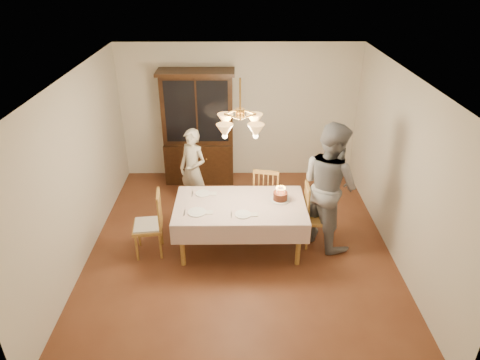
{
  "coord_description": "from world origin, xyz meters",
  "views": [
    {
      "loc": [
        -0.05,
        -5.31,
        3.97
      ],
      "look_at": [
        0.0,
        0.2,
        1.05
      ],
      "focal_mm": 32.0,
      "sensor_mm": 36.0,
      "label": 1
    }
  ],
  "objects_px": {
    "elderly_woman": "(193,170)",
    "dining_table": "(240,209)",
    "birthday_cake": "(280,196)",
    "chair_far_side": "(267,196)",
    "china_hutch": "(198,130)"
  },
  "relations": [
    {
      "from": "dining_table",
      "to": "chair_far_side",
      "type": "bearing_deg",
      "value": 60.15
    },
    {
      "from": "elderly_woman",
      "to": "birthday_cake",
      "type": "height_order",
      "value": "elderly_woman"
    },
    {
      "from": "birthday_cake",
      "to": "china_hutch",
      "type": "bearing_deg",
      "value": 122.43
    },
    {
      "from": "china_hutch",
      "to": "birthday_cake",
      "type": "xyz_separation_m",
      "value": [
        1.36,
        -2.14,
        -0.22
      ]
    },
    {
      "from": "dining_table",
      "to": "birthday_cake",
      "type": "bearing_deg",
      "value": 10.94
    },
    {
      "from": "dining_table",
      "to": "elderly_woman",
      "type": "xyz_separation_m",
      "value": [
        -0.79,
        1.21,
        0.04
      ]
    },
    {
      "from": "dining_table",
      "to": "china_hutch",
      "type": "relative_size",
      "value": 0.88
    },
    {
      "from": "birthday_cake",
      "to": "dining_table",
      "type": "bearing_deg",
      "value": -169.06
    },
    {
      "from": "dining_table",
      "to": "chair_far_side",
      "type": "height_order",
      "value": "chair_far_side"
    },
    {
      "from": "elderly_woman",
      "to": "dining_table",
      "type": "bearing_deg",
      "value": -22.52
    },
    {
      "from": "china_hutch",
      "to": "elderly_woman",
      "type": "distance_m",
      "value": 1.1
    },
    {
      "from": "chair_far_side",
      "to": "birthday_cake",
      "type": "bearing_deg",
      "value": -77.47
    },
    {
      "from": "chair_far_side",
      "to": "elderly_woman",
      "type": "height_order",
      "value": "elderly_woman"
    },
    {
      "from": "chair_far_side",
      "to": "elderly_woman",
      "type": "bearing_deg",
      "value": 160.77
    },
    {
      "from": "dining_table",
      "to": "birthday_cake",
      "type": "height_order",
      "value": "birthday_cake"
    }
  ]
}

